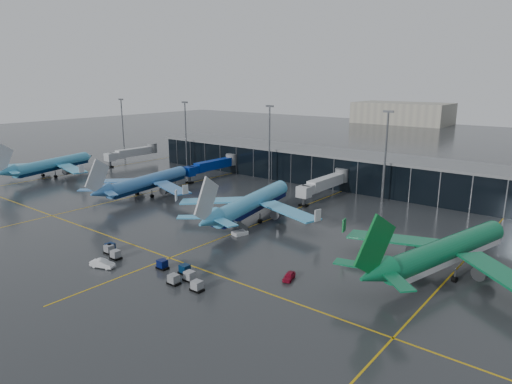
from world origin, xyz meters
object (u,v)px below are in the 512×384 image
Objects in this scene: airliner_aer_lingus at (449,236)px; baggage_carts at (153,265)px; airliner_arkefly at (148,174)px; service_van_red at (289,276)px; service_van_white at (103,264)px; airliner_klm_west at (52,157)px; mobile_airstair at (240,231)px; airliner_klm_near at (253,192)px.

baggage_carts is at bearing -129.00° from airliner_aer_lingus.
airliner_aer_lingus is at bearing -12.07° from airliner_arkefly.
airliner_aer_lingus is at bearing 28.09° from service_van_red.
service_van_white is (-29.73, -17.11, 0.14)m from service_van_red.
airliner_klm_west is 48.68m from airliner_arkefly.
airliner_klm_west is at bearing -168.90° from mobile_airstair.
baggage_carts is (93.12, -30.67, -5.93)m from airliner_klm_west.
service_van_red is at bearing -29.02° from airliner_arkefly.
mobile_airstair is (93.09, -6.37, -5.92)m from airliner_klm_west.
airliner_arkefly is 39.52m from airliner_klm_near.
service_van_red is at bearing 28.34° from baggage_carts.
mobile_airstair is (-0.03, 24.30, 0.01)m from baggage_carts.
airliner_klm_near is 11.99× the size of service_van_red.
airliner_klm_near is at bearing -170.23° from airliner_aer_lingus.
mobile_airstair is (-42.05, -7.32, -6.16)m from airliner_aer_lingus.
service_van_white is (36.78, -39.87, -5.73)m from airliner_arkefly.
baggage_carts is 6.05× the size of service_van_white.
airliner_aer_lingus reaches higher than airliner_klm_west.
airliner_klm_west is at bearing 154.22° from service_van_red.
airliner_arkefly is 11.30× the size of service_van_red.
airliner_arkefly is at bearing -11.82° from airliner_klm_west.
airliner_klm_near is 36.03m from baggage_carts.
airliner_klm_west is 0.97× the size of airliner_aer_lingus.
airliner_aer_lingus is 12.31× the size of mobile_airstair.
mobile_airstair is at bearing 90.08° from baggage_carts.
airliner_klm_near reaches higher than service_van_red.
service_van_white is (-49.84, -36.92, -6.15)m from airliner_aer_lingus.
baggage_carts is at bearing -93.17° from airliner_klm_near.
airliner_aer_lingus is 28.92m from service_van_red.
airliner_aer_lingus reaches higher than airliner_klm_near.
airliner_klm_west is at bearing 174.48° from airliner_arkefly.
airliner_aer_lingus reaches higher than service_van_white.
airliner_klm_near is (39.52, 0.56, 0.40)m from airliner_arkefly.
mobile_airstair is 0.98× the size of service_van_red.
mobile_airstair reaches higher than baggage_carts.
airliner_arkefly is at bearing 144.63° from service_van_red.
service_van_white is (-7.83, -5.29, 0.02)m from baggage_carts.
airliner_arkefly reaches higher than baggage_carts.
airliner_klm_near is 1.58× the size of baggage_carts.
baggage_carts is at bearing -75.99° from service_van_white.
mobile_airstair is 30.60m from service_van_white.
baggage_carts is at bearing -168.13° from service_van_red.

